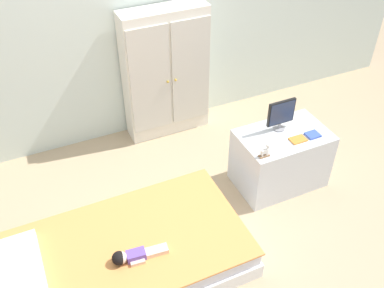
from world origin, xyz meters
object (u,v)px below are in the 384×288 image
Objects in this scene: bed at (123,257)px; tv_monitor at (281,114)px; rocking_horse_toy at (265,151)px; book_orange at (298,140)px; doll at (130,256)px; book_blue at (313,135)px; tv_stand at (280,159)px; wardrobe at (166,74)px.

tv_monitor reaches higher than bed.
rocking_horse_toy reaches higher than book_orange.
book_orange reaches higher than bed.
doll is 1.67m from tv_monitor.
bed is at bearing -172.32° from book_orange.
book_blue is at bearing 7.04° from bed.
book_orange is (0.36, 0.06, -0.05)m from rocking_horse_toy.
book_orange is at bearing 7.68° from bed.
bed is 1.34m from rocking_horse_toy.
tv_monitor is 2.07× the size of book_orange.
rocking_horse_toy is at bearing -150.42° from tv_stand.
bed is 1.81m from book_blue.
wardrobe is at bearing 117.36° from tv_stand.
doll is 1.79m from book_blue.
bed is 1.70m from tv_monitor.
rocking_horse_toy is at bearing -77.30° from wardrobe.
wardrobe reaches higher than doll.
tv_monitor is 2.49× the size of book_blue.
book_blue is at bearing -28.33° from tv_stand.
book_orange is (0.06, -0.19, -0.15)m from tv_monitor.
rocking_horse_toy is (-0.30, -0.17, 0.32)m from tv_stand.
bed is 4.55× the size of doll.
rocking_horse_toy reaches higher than book_blue.
bed is 16.01× the size of rocking_horse_toy.
tv_stand is 2.73× the size of tv_monitor.
tv_stand is (1.53, 0.47, -0.04)m from doll.
rocking_horse_toy is 0.82× the size of book_orange.
bed is at bearing -165.15° from tv_monitor.
wardrobe reaches higher than book_orange.
bed is 15.90× the size of book_blue.
tv_stand is at bearing 16.91° from doll.
wardrobe is 1.36m from rocking_horse_toy.
tv_stand is at bearing 151.67° from book_blue.
tv_monitor is at bearing 14.85° from bed.
wardrobe is at bearing 57.37° from bed.
tv_monitor is 2.51× the size of rocking_horse_toy.
doll is 1.64m from book_orange.
book_blue is at bearing -43.31° from tv_monitor.
rocking_horse_toy is (1.23, 0.30, 0.28)m from doll.
book_orange is (0.06, -0.11, 0.27)m from tv_stand.
doll is 3.49× the size of book_blue.
book_blue is (0.50, 0.06, -0.04)m from rocking_horse_toy.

